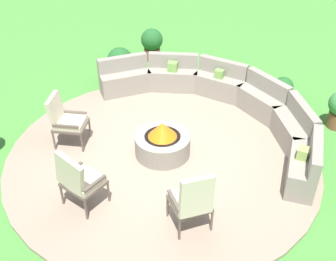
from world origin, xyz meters
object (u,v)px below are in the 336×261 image
Objects in this scene: lounge_chair_front_left at (65,119)px; lounge_chair_back_left at (192,200)px; fire_pit at (163,142)px; potted_plant_2 at (283,89)px; potted_plant_4 at (120,62)px; potted_plant_1 at (152,43)px; lounge_chair_front_right at (78,179)px; curved_stone_bench at (223,101)px.

lounge_chair_back_left is (3.00, -0.72, 0.02)m from lounge_chair_front_left.
lounge_chair_front_left is 3.08m from lounge_chair_back_left.
fire_pit is 3.26m from potted_plant_2.
lounge_chair_back_left is 1.74× the size of potted_plant_2.
potted_plant_2 is 3.86m from potted_plant_4.
lounge_chair_front_left is 0.95× the size of lounge_chair_back_left.
potted_plant_1 reaches higher than fire_pit.
lounge_chair_front_right is 1.02× the size of lounge_chair_back_left.
lounge_chair_front_right is at bearing -103.44° from fire_pit.
lounge_chair_front_left is (-1.73, -0.60, 0.28)m from fire_pit.
curved_stone_bench is 4.76× the size of lounge_chair_front_right.
lounge_chair_back_left reaches higher than potted_plant_4.
curved_stone_bench is at bearing -126.05° from potted_plant_2.
lounge_chair_front_right is (-0.85, -3.53, 0.23)m from curved_stone_bench.
lounge_chair_front_left is 2.82m from potted_plant_4.
lounge_chair_back_left reaches higher than curved_stone_bench.
fire_pit is at bearing 87.30° from lounge_chair_front_left.
lounge_chair_back_left is at bearing -74.74° from curved_stone_bench.
curved_stone_bench is (0.43, 1.76, 0.07)m from fire_pit.
lounge_chair_front_left is 0.93× the size of lounge_chair_front_right.
curved_stone_bench is 5.10× the size of lounge_chair_front_left.
potted_plant_1 is (-0.64, 4.07, -0.13)m from lounge_chair_front_left.
potted_plant_2 is at bearing -7.57° from potted_plant_1.
fire_pit is at bearing 83.70° from lounge_chair_back_left.
fire_pit is at bearing -103.71° from curved_stone_bench.
potted_plant_2 is (1.75, 4.76, -0.28)m from lounge_chair_front_right.
curved_stone_bench is at bearing -7.40° from potted_plant_4.
curved_stone_bench is 3.19m from lounge_chair_back_left.
lounge_chair_back_left is at bearing -90.73° from potted_plant_2.
potted_plant_2 is at bearing 39.10° from lounge_chair_back_left.
potted_plant_1 is 1.05× the size of potted_plant_4.
potted_plant_1 is 1.38× the size of potted_plant_2.
potted_plant_1 is at bearing 167.12° from lounge_chair_front_left.
curved_stone_bench is 6.14× the size of potted_plant_1.
lounge_chair_front_left reaches higher than fire_pit.
lounge_chair_back_left reaches higher than lounge_chair_front_left.
fire_pit is 0.95× the size of lounge_chair_back_left.
lounge_chair_back_left is 6.01m from potted_plant_1.
potted_plant_1 is at bearing 86.97° from potted_plant_4.
curved_stone_bench is at bearing 55.09° from lounge_chair_back_left.
potted_plant_4 reaches higher than fire_pit.
lounge_chair_front_left reaches higher than potted_plant_4.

